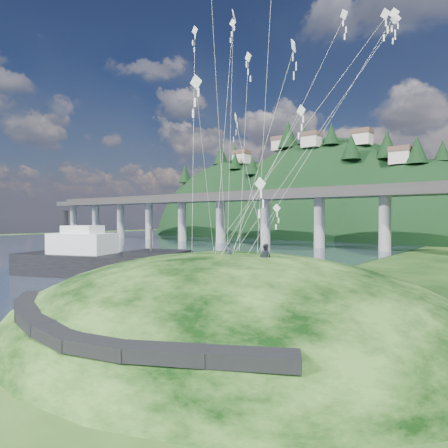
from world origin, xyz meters
The scene contains 10 objects.
ground centered at (0.00, 0.00, 0.00)m, with size 320.00×320.00×0.00m, color black.
water centered at (-72.00, 30.00, 0.01)m, with size 240.00×240.00×0.00m, color #2F3C56.
grass_hill centered at (8.00, 2.00, -1.50)m, with size 36.00×32.00×13.00m.
footpath centered at (7.46, -9.74, 2.08)m, with size 22.29×5.84×0.83m.
bridge centered at (-26.46, 70.07, 9.70)m, with size 160.00×11.00×15.00m.
far_ridge centered at (-43.58, 122.17, -7.44)m, with size 153.00×70.00×94.50m.
work_barge centered at (-18.30, 9.17, 2.12)m, with size 25.02×14.47×8.48m.
wooden_dock centered at (-9.69, 5.15, 0.41)m, with size 13.23×4.50×0.93m.
kite_flyers centered at (10.26, 1.48, 5.82)m, with size 3.56×0.94×1.83m.
kite_swarm centered at (9.79, 4.99, 19.12)m, with size 14.60×14.54×20.12m.
Camera 1 is at (25.26, -21.13, 7.60)m, focal length 32.00 mm.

